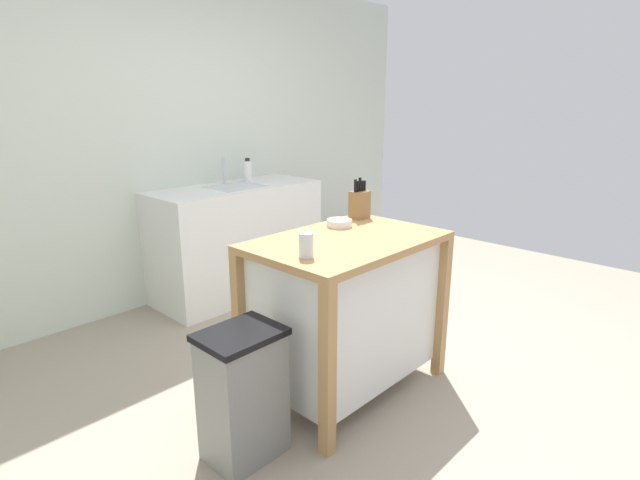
# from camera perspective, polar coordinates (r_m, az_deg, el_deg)

# --- Properties ---
(ground_plane) EXTENTS (6.59, 6.59, 0.00)m
(ground_plane) POSITION_cam_1_polar(r_m,az_deg,el_deg) (3.04, 6.98, -16.28)
(ground_plane) COLOR gray
(ground_plane) RESTS_ON ground
(wall_back) EXTENTS (5.59, 0.10, 2.60)m
(wall_back) POSITION_cam_1_polar(r_m,az_deg,el_deg) (4.22, -16.90, 10.97)
(wall_back) COLOR silver
(wall_back) RESTS_ON ground
(kitchen_island) EXTENTS (1.05, 0.69, 0.89)m
(kitchen_island) POSITION_cam_1_polar(r_m,az_deg,el_deg) (2.80, 2.99, -7.51)
(kitchen_island) COLOR #AD7F4C
(kitchen_island) RESTS_ON ground
(knife_block) EXTENTS (0.11, 0.09, 0.25)m
(knife_block) POSITION_cam_1_polar(r_m,az_deg,el_deg) (3.11, 4.54, 4.17)
(knife_block) COLOR olive
(knife_block) RESTS_ON kitchen_island
(bowl_ceramic_small) EXTENTS (0.15, 0.15, 0.04)m
(bowl_ceramic_small) POSITION_cam_1_polar(r_m,az_deg,el_deg) (2.91, 2.23, 1.98)
(bowl_ceramic_small) COLOR silver
(bowl_ceramic_small) RESTS_ON kitchen_island
(drinking_cup) EXTENTS (0.07, 0.07, 0.12)m
(drinking_cup) POSITION_cam_1_polar(r_m,az_deg,el_deg) (2.33, -1.60, -0.60)
(drinking_cup) COLOR silver
(drinking_cup) RESTS_ON kitchen_island
(trash_bin) EXTENTS (0.36, 0.28, 0.63)m
(trash_bin) POSITION_cam_1_polar(r_m,az_deg,el_deg) (2.39, -8.79, -17.02)
(trash_bin) COLOR slate
(trash_bin) RESTS_ON ground
(sink_counter) EXTENTS (1.42, 0.60, 0.92)m
(sink_counter) POSITION_cam_1_polar(r_m,az_deg,el_deg) (4.27, -9.41, 0.04)
(sink_counter) COLOR silver
(sink_counter) RESTS_ON ground
(sink_faucet) EXTENTS (0.02, 0.02, 0.22)m
(sink_faucet) POSITION_cam_1_polar(r_m,az_deg,el_deg) (4.27, -10.90, 7.73)
(sink_faucet) COLOR #B7BCC1
(sink_faucet) RESTS_ON sink_counter
(bottle_dish_soap) EXTENTS (0.07, 0.07, 0.20)m
(bottle_dish_soap) POSITION_cam_1_polar(r_m,az_deg,el_deg) (4.40, -8.24, 7.85)
(bottle_dish_soap) COLOR white
(bottle_dish_soap) RESTS_ON sink_counter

